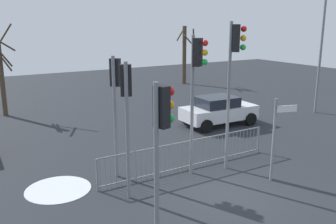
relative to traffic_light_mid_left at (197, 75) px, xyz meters
name	(u,v)px	position (x,y,z in m)	size (l,w,h in m)	color
ground_plane	(229,194)	(0.02, -1.81, -3.46)	(60.00, 60.00, 0.00)	#26282D
traffic_light_mid_left	(197,75)	(0.00, 0.00, 0.00)	(0.42, 0.51, 4.73)	slate
traffic_light_mid_right	(161,130)	(-3.16, -3.25, -0.56)	(0.56, 0.36, 3.95)	slate
traffic_light_rear_left	(116,89)	(-2.31, 1.27, -0.46)	(0.47, 0.47, 4.09)	slate
traffic_light_rear_right	(126,99)	(-2.65, -0.34, -0.47)	(0.39, 0.54, 4.08)	slate
traffic_light_foreground_right	(234,64)	(1.38, -0.21, 0.30)	(0.51, 0.42, 5.15)	slate
direction_sign_post	(276,135)	(1.93, -1.76, -1.89)	(0.76, 0.29, 2.78)	slate
pedestrian_guard_railing	(188,155)	(0.02, 0.45, -2.91)	(6.86, 0.14, 1.07)	slate
car_white_mid	(218,110)	(4.55, 4.53, -2.69)	(3.85, 2.03, 1.47)	silver
street_lamp	(322,33)	(11.00, 3.75, 1.03)	(0.36, 0.36, 7.43)	slate
bare_tree_left	(185,53)	(10.03, 16.06, -0.92)	(1.71, 1.67, 4.74)	#473828
bare_tree_centre	(2,75)	(-4.45, 12.05, -1.17)	(1.08, 1.65, 5.02)	#473828
snow_patch_kerb	(58,189)	(-4.41, 1.16, -3.45)	(2.04, 2.04, 0.01)	silver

